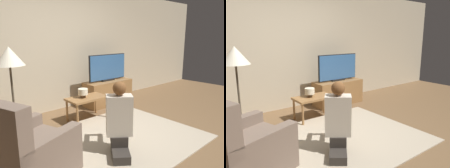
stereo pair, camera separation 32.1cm
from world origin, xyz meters
TOP-DOWN VIEW (x-y plane):
  - ground_plane at (0.00, 0.00)m, footprint 10.00×10.00m
  - wall_back at (0.00, 1.93)m, footprint 10.00×0.06m
  - rug at (0.00, 0.00)m, footprint 2.44×1.96m
  - tv_stand at (1.05, 1.48)m, footprint 1.15×0.45m
  - tv at (1.05, 1.48)m, footprint 1.03×0.08m
  - coffee_table at (0.12, 0.99)m, footprint 0.75×0.42m
  - floor_lamp at (-1.19, 0.98)m, footprint 0.42×0.42m
  - armchair at (-1.41, -0.05)m, footprint 1.05×1.00m
  - person_kneeling at (-0.28, -0.28)m, footprint 0.65×0.75m
  - table_lamp at (0.04, 1.02)m, footprint 0.18×0.18m

SIDE VIEW (x-z plane):
  - ground_plane at x=0.00m, z-range 0.00..0.00m
  - rug at x=0.00m, z-range 0.00..0.02m
  - tv_stand at x=1.05m, z-range 0.00..0.55m
  - armchair at x=-1.41m, z-range -0.18..0.79m
  - coffee_table at x=0.12m, z-range 0.16..0.60m
  - person_kneeling at x=-0.28m, z-range 0.00..0.98m
  - table_lamp at x=0.04m, z-range 0.45..0.62m
  - tv at x=1.05m, z-range 0.55..1.15m
  - floor_lamp at x=-1.19m, z-range 0.50..1.91m
  - wall_back at x=0.00m, z-range 0.00..2.60m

